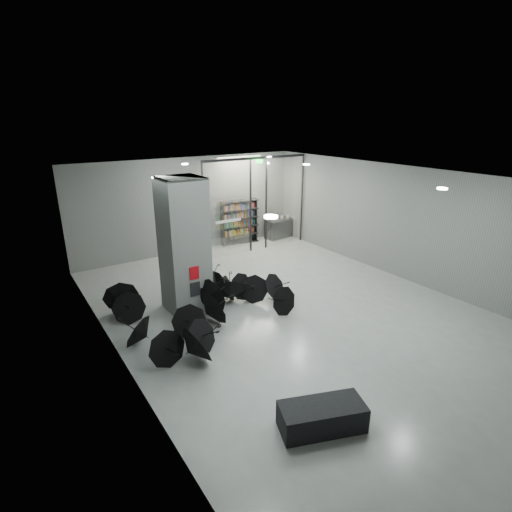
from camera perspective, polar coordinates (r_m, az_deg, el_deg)
room at (r=11.21m, az=5.56°, el=5.11°), size 14.00×14.02×4.01m
column at (r=11.85m, az=-10.25°, el=1.43°), size 1.20×1.20×4.00m
fire_cabinet at (r=11.54m, az=-8.80°, el=-2.43°), size 0.28×0.04×0.38m
info_panel at (r=11.73m, az=-8.67°, el=-4.69°), size 0.30×0.03×0.42m
exit_sign at (r=16.65m, az=0.48°, el=13.32°), size 0.30×0.06×0.15m
glass_partition at (r=17.06m, az=0.06°, el=7.90°), size 5.06×0.08×4.00m
bench at (r=8.18m, az=9.40°, el=-21.69°), size 1.75×1.21×0.52m
bookshelf at (r=18.30m, az=-2.41°, el=4.87°), size 1.84×0.65×1.99m
shop_counter at (r=19.34m, az=3.47°, el=4.00°), size 1.57×0.76×0.91m
umbrella_cluster at (r=11.84m, az=-7.14°, el=-7.33°), size 5.70×4.75×1.29m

